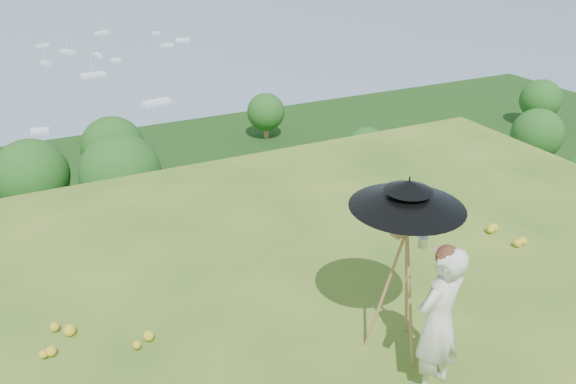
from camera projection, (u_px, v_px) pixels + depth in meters
forest_slope at (111, 373)px, 45.74m from camera, size 140.00×56.00×22.00m
shoreline_tier at (67, 230)px, 81.16m from camera, size 170.00×28.00×8.00m
bay_water at (14, 34)px, 213.91m from camera, size 700.00×700.00×0.00m
slope_trees at (84, 223)px, 39.67m from camera, size 110.00×50.00×6.00m
harbor_town at (59, 190)px, 78.34m from camera, size 110.00×22.00×5.00m
painter at (438, 321)px, 5.22m from camera, size 0.66×0.51×1.59m
field_easel at (402, 279)px, 5.69m from camera, size 0.74×0.74×1.77m
sun_umbrella at (407, 203)px, 5.35m from camera, size 1.23×1.23×0.55m
painter_cap at (448, 252)px, 4.90m from camera, size 0.26×0.29×0.10m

